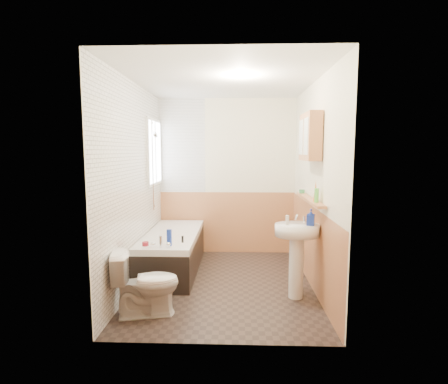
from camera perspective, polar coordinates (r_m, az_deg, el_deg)
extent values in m
plane|color=black|center=(4.57, -0.07, -14.70)|extent=(2.80, 2.80, 0.00)
plane|color=white|center=(4.33, -0.07, 17.78)|extent=(2.80, 2.80, 0.00)
cube|color=#F4EDC9|center=(5.68, 0.45, 2.50)|extent=(2.20, 0.02, 2.50)
cube|color=#F4EDC9|center=(2.88, -1.11, -1.67)|extent=(2.20, 0.02, 2.50)
cube|color=#F4EDC9|center=(4.45, -14.49, 1.11)|extent=(0.02, 2.80, 2.50)
cube|color=#F4EDC9|center=(4.38, 14.62, 1.01)|extent=(0.02, 2.80, 2.50)
cube|color=tan|center=(4.51, 14.05, -8.52)|extent=(0.01, 2.80, 1.00)
cube|color=tan|center=(3.10, -1.05, -15.48)|extent=(2.20, 0.01, 1.00)
cube|color=tan|center=(5.76, 0.44, -4.98)|extent=(2.20, 0.01, 1.00)
cube|color=white|center=(4.45, -14.22, 1.11)|extent=(0.01, 2.80, 2.50)
cube|color=white|center=(5.70, -6.91, 7.49)|extent=(0.75, 0.01, 1.50)
cube|color=white|center=(5.34, -11.25, 6.40)|extent=(0.03, 0.79, 0.99)
cube|color=white|center=(5.34, -11.13, 6.40)|extent=(0.01, 0.70, 0.90)
cube|color=white|center=(5.34, -11.12, 6.40)|extent=(0.01, 0.04, 0.90)
cube|color=black|center=(5.02, -8.34, -9.99)|extent=(0.70, 1.73, 0.46)
cube|color=white|center=(4.95, -8.39, -7.00)|extent=(0.70, 1.73, 0.08)
cube|color=white|center=(4.96, -8.39, -7.11)|extent=(0.56, 1.59, 0.04)
cylinder|color=silver|center=(4.20, -10.32, -8.00)|extent=(0.04, 0.04, 0.14)
sphere|color=silver|center=(4.23, -11.52, -8.35)|extent=(0.06, 0.06, 0.06)
sphere|color=silver|center=(4.19, -9.10, -8.44)|extent=(0.06, 0.06, 0.06)
cylinder|color=silver|center=(5.12, -11.62, 4.35)|extent=(0.02, 0.02, 1.30)
cylinder|color=silver|center=(5.18, -11.46, -2.22)|extent=(0.05, 0.05, 0.02)
cylinder|color=silver|center=(5.13, -11.78, 10.99)|extent=(0.05, 0.05, 0.02)
cylinder|color=silver|center=(5.11, -11.18, 9.20)|extent=(0.07, 0.09, 0.09)
imported|color=white|center=(3.76, -12.63, -14.36)|extent=(0.74, 0.51, 0.66)
cylinder|color=white|center=(4.14, 11.69, -12.08)|extent=(0.16, 0.16, 0.69)
ellipsoid|color=white|center=(4.02, 11.84, -6.11)|extent=(0.50, 0.40, 0.13)
cylinder|color=silver|center=(4.07, 10.32, -4.39)|extent=(0.03, 0.03, 0.08)
cylinder|color=silver|center=(4.11, 12.98, -4.36)|extent=(0.03, 0.03, 0.08)
cylinder|color=silver|center=(4.07, 11.71, -4.03)|extent=(0.02, 0.11, 0.09)
cube|color=tan|center=(4.32, 13.82, -1.18)|extent=(0.10, 1.24, 0.03)
cube|color=tan|center=(4.24, 13.88, 8.73)|extent=(0.15, 0.61, 0.55)
cube|color=silver|center=(4.08, 13.26, 8.84)|extent=(0.01, 0.24, 0.41)
cube|color=silver|center=(4.37, 12.50, 8.71)|extent=(0.01, 0.24, 0.41)
cylinder|color=#59C647|center=(3.97, 14.87, -0.54)|extent=(0.06, 0.06, 0.16)
cone|color=orange|center=(4.02, 14.73, 0.17)|extent=(0.06, 0.06, 0.24)
cylinder|color=#388447|center=(4.81, 12.61, 0.11)|extent=(0.08, 0.08, 0.05)
imported|color=#19339E|center=(3.97, 13.98, -4.72)|extent=(0.14, 0.20, 0.08)
cylinder|color=silver|center=(3.95, 10.29, -4.53)|extent=(0.04, 0.04, 0.11)
cube|color=#19339E|center=(4.25, -8.93, -7.38)|extent=(0.06, 0.04, 0.20)
cylinder|color=maroon|center=(4.32, -12.70, -8.25)|extent=(0.10, 0.10, 0.05)
cylinder|color=black|center=(4.39, -6.79, -7.67)|extent=(0.03, 0.03, 0.08)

